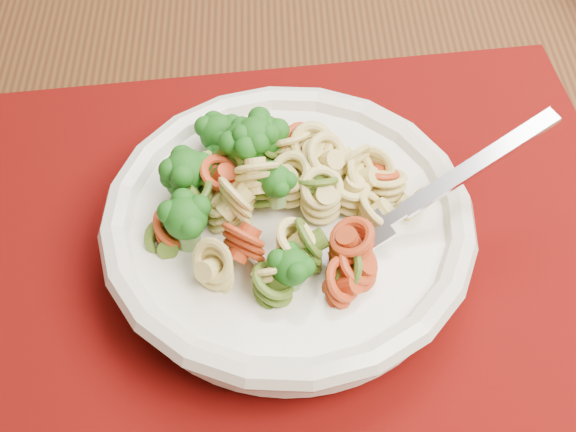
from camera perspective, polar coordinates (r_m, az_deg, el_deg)
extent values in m
cube|color=#492E14|center=(0.59, 2.07, 1.19)|extent=(1.38, 0.95, 0.04)
cube|color=#4F0803|center=(0.53, -1.16, -3.89)|extent=(0.51, 0.40, 0.00)
cylinder|color=silver|center=(0.53, 0.00, -2.35)|extent=(0.10, 0.10, 0.01)
cylinder|color=silver|center=(0.52, 0.00, -1.19)|extent=(0.22, 0.22, 0.03)
torus|color=silver|center=(0.51, 0.00, -0.25)|extent=(0.24, 0.24, 0.02)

